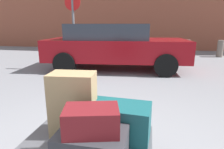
{
  "coord_description": "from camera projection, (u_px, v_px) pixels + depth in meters",
  "views": [
    {
      "loc": [
        0.53,
        -1.44,
        1.38
      ],
      "look_at": [
        0.0,
        1.2,
        0.69
      ],
      "focal_mm": 30.93,
      "sensor_mm": 36.0,
      "label": 1
    }
  ],
  "objects": [
    {
      "name": "suitcase_charcoal_rear_right",
      "position": [
        92.0,
        146.0,
        1.52
      ],
      "size": [
        0.55,
        0.37,
        0.24
      ],
      "primitive_type": "cube",
      "rotation": [
        0.0,
        0.0,
        -0.0
      ],
      "color": "#2D2D33",
      "rests_on": "luggage_cart"
    },
    {
      "name": "bollard_kerb_near",
      "position": [
        187.0,
        48.0,
        8.83
      ],
      "size": [
        0.27,
        0.27,
        0.74
      ],
      "primitive_type": "cylinder",
      "color": "#72665B",
      "rests_on": "ground_plane"
    },
    {
      "name": "bollard_kerb_mid",
      "position": [
        220.0,
        49.0,
        8.56
      ],
      "size": [
        0.27,
        0.27,
        0.74
      ],
      "primitive_type": "cylinder",
      "color": "#72665B",
      "rests_on": "ground_plane"
    },
    {
      "name": "no_parking_sign",
      "position": [
        73.0,
        24.0,
        5.87
      ],
      "size": [
        0.5,
        0.07,
        2.3
      ],
      "color": "slate",
      "rests_on": "ground_plane"
    },
    {
      "name": "parked_car",
      "position": [
        114.0,
        45.0,
        6.11
      ],
      "size": [
        4.46,
        2.25,
        1.42
      ],
      "color": "maroon",
      "rests_on": "ground_plane"
    },
    {
      "name": "duffel_bag_maroon_topmost_pile",
      "position": [
        92.0,
        120.0,
        1.46
      ],
      "size": [
        0.47,
        0.36,
        0.2
      ],
      "primitive_type": "cube",
      "rotation": [
        0.0,
        0.0,
        0.25
      ],
      "color": "maroon",
      "rests_on": "suitcase_charcoal_rear_right"
    },
    {
      "name": "duffel_bag_teal_front_right",
      "position": [
        119.0,
        121.0,
        1.83
      ],
      "size": [
        0.6,
        0.39,
        0.32
      ],
      "primitive_type": "cube",
      "rotation": [
        0.0,
        0.0,
        -0.07
      ],
      "color": "#144C51",
      "rests_on": "luggage_cart"
    },
    {
      "name": "suitcase_tan_center",
      "position": [
        73.0,
        104.0,
        1.85
      ],
      "size": [
        0.44,
        0.31,
        0.61
      ],
      "primitive_type": "cube",
      "rotation": [
        0.0,
        0.0,
        0.09
      ],
      "color": "#9E7F56",
      "rests_on": "luggage_cart"
    }
  ]
}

